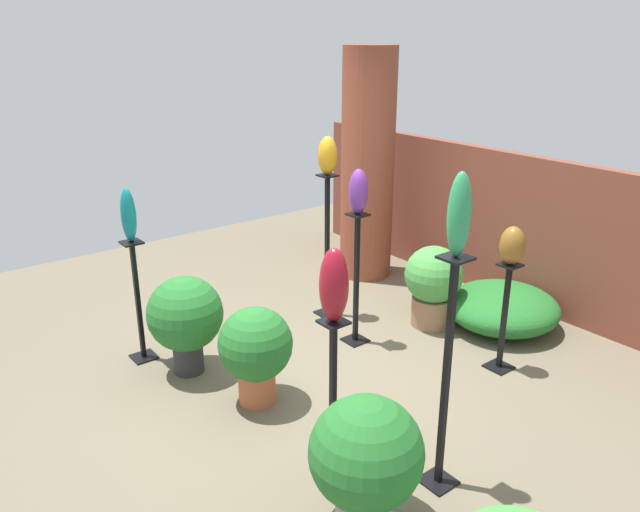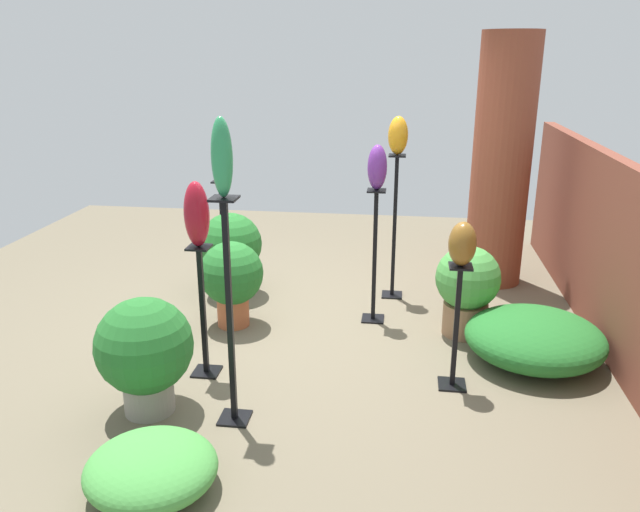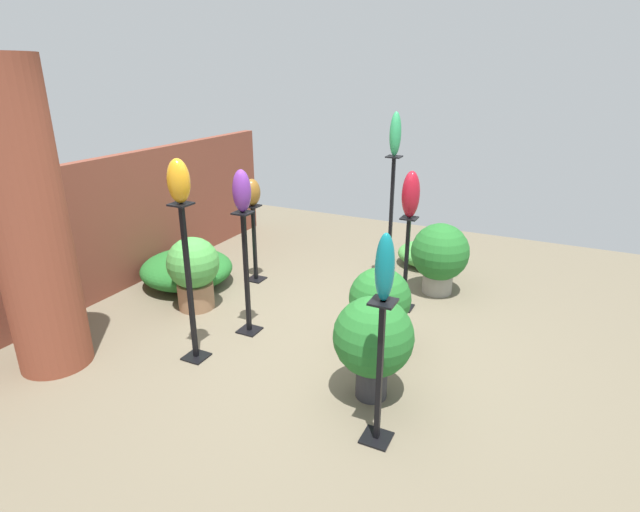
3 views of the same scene
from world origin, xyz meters
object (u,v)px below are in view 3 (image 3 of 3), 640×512
(pedestal_jade, at_px, (391,226))
(art_vase_bronze, at_px, (252,192))
(art_vase_ruby, at_px, (411,194))
(art_vase_amber, at_px, (179,181))
(pedestal_violet, at_px, (247,279))
(potted_plant_front_right, at_px, (194,269))
(pedestal_ruby, at_px, (406,268))
(potted_plant_near_pillar, at_px, (440,255))
(pedestal_bronze, at_px, (255,247))
(potted_plant_front_left, at_px, (373,340))
(art_vase_teal, at_px, (385,268))
(potted_plant_mid_left, at_px, (380,302))
(pedestal_amber, at_px, (190,291))
(art_vase_jade, at_px, (395,134))
(art_vase_violet, at_px, (242,191))
(brick_pillar, at_px, (29,224))
(pedestal_teal, at_px, (379,380))

(pedestal_jade, xyz_separation_m, art_vase_bronze, (-0.64, 1.46, 0.39))
(art_vase_ruby, distance_m, art_vase_amber, 2.26)
(pedestal_violet, xyz_separation_m, potted_plant_front_right, (0.19, 0.80, -0.11))
(pedestal_ruby, height_order, potted_plant_near_pillar, pedestal_ruby)
(pedestal_violet, bearing_deg, pedestal_bronze, 30.09)
(pedestal_violet, distance_m, potted_plant_front_left, 1.50)
(art_vase_teal, bearing_deg, pedestal_bronze, 48.90)
(pedestal_jade, relative_size, art_vase_bronze, 4.88)
(art_vase_ruby, relative_size, potted_plant_front_right, 0.60)
(potted_plant_front_right, distance_m, potted_plant_mid_left, 2.03)
(art_vase_teal, relative_size, potted_plant_mid_left, 0.58)
(pedestal_amber, height_order, art_vase_amber, art_vase_amber)
(pedestal_bronze, distance_m, art_vase_teal, 3.15)
(art_vase_jade, bearing_deg, pedestal_ruby, -147.13)
(pedestal_amber, xyz_separation_m, art_vase_ruby, (1.77, -1.36, 0.59))
(art_vase_jade, height_order, art_vase_violet, art_vase_jade)
(art_vase_violet, xyz_separation_m, potted_plant_front_left, (-0.44, -1.44, -0.90))
(potted_plant_near_pillar, distance_m, potted_plant_front_left, 2.16)
(pedestal_violet, distance_m, potted_plant_front_right, 0.83)
(brick_pillar, bearing_deg, art_vase_ruby, -45.38)
(pedestal_jade, distance_m, pedestal_teal, 2.77)
(pedestal_bronze, relative_size, art_vase_ruby, 1.98)
(pedestal_amber, bearing_deg, potted_plant_mid_left, -57.25)
(pedestal_teal, distance_m, art_vase_teal, 0.80)
(art_vase_amber, xyz_separation_m, potted_plant_near_pillar, (2.33, -1.58, -1.13))
(art_vase_teal, relative_size, art_vase_bronze, 1.43)
(art_vase_jade, bearing_deg, potted_plant_front_left, -164.39)
(potted_plant_front_right, relative_size, potted_plant_near_pillar, 0.97)
(pedestal_amber, bearing_deg, potted_plant_front_left, -83.99)
(pedestal_violet, bearing_deg, art_vase_jade, -25.29)
(art_vase_teal, bearing_deg, pedestal_amber, 81.22)
(brick_pillar, bearing_deg, art_vase_teal, -83.64)
(art_vase_amber, bearing_deg, art_vase_teal, -98.78)
(art_vase_teal, relative_size, potted_plant_near_pillar, 0.55)
(pedestal_ruby, xyz_separation_m, art_vase_teal, (-2.05, -0.44, 0.82))
(pedestal_teal, relative_size, art_vase_ruby, 2.25)
(potted_plant_mid_left, bearing_deg, art_vase_violet, 102.84)
(art_vase_violet, xyz_separation_m, art_vase_amber, (-0.61, 0.16, 0.19))
(art_vase_violet, relative_size, art_vase_ruby, 0.82)
(art_vase_violet, bearing_deg, potted_plant_mid_left, -77.16)
(brick_pillar, distance_m, potted_plant_front_left, 2.84)
(brick_pillar, bearing_deg, potted_plant_near_pillar, -41.81)
(pedestal_violet, height_order, art_vase_amber, art_vase_amber)
(potted_plant_near_pillar, xyz_separation_m, potted_plant_front_left, (-2.16, -0.01, 0.04))
(pedestal_amber, height_order, potted_plant_mid_left, pedestal_amber)
(art_vase_teal, xyz_separation_m, potted_plant_near_pillar, (2.61, 0.22, -0.82))
(art_vase_amber, bearing_deg, art_vase_bronze, 15.70)
(pedestal_amber, xyz_separation_m, potted_plant_mid_left, (0.89, -1.39, -0.20))
(pedestal_teal, bearing_deg, pedestal_bronze, 48.90)
(pedestal_bronze, height_order, art_vase_teal, art_vase_teal)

